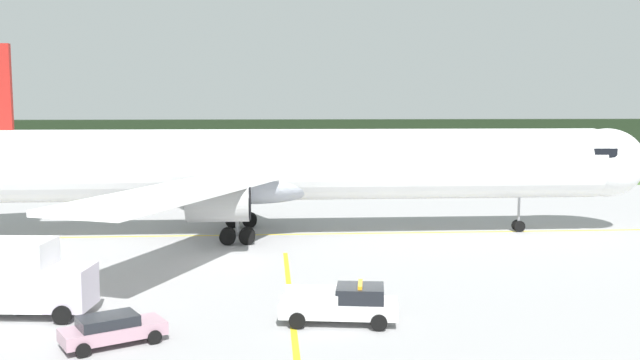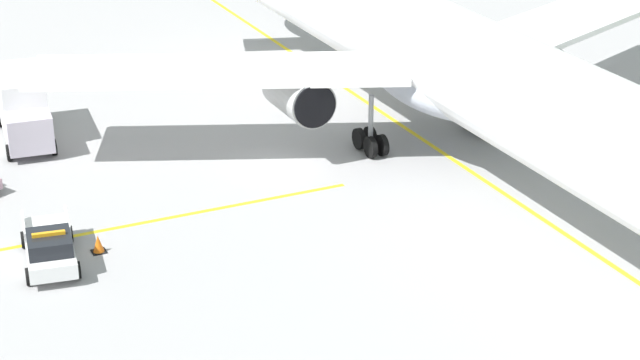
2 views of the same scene
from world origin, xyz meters
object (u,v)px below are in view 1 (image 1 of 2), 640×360
(airliner, at_px, (278,166))
(catering_truck, at_px, (10,276))
(staff_car, at_px, (112,329))
(apron_cone, at_px, (333,301))
(ops_pickup_truck, at_px, (344,304))

(airliner, xyz_separation_m, catering_truck, (-13.27, -20.27, -3.43))
(airliner, distance_m, staff_car, 26.34)
(airliner, height_order, apron_cone, airliner)
(airliner, bearing_deg, staff_car, -106.94)
(staff_car, height_order, apron_cone, staff_car)
(ops_pickup_truck, xyz_separation_m, catering_truck, (-15.86, 2.36, 1.04))
(ops_pickup_truck, bearing_deg, staff_car, -167.94)
(ops_pickup_truck, relative_size, staff_car, 1.25)
(ops_pickup_truck, xyz_separation_m, staff_car, (-10.14, -2.17, -0.20))
(catering_truck, relative_size, staff_car, 1.63)
(airliner, bearing_deg, catering_truck, -123.20)
(ops_pickup_truck, height_order, apron_cone, ops_pickup_truck)
(catering_truck, xyz_separation_m, staff_car, (5.72, -4.53, -1.25))
(airliner, relative_size, staff_car, 13.10)
(catering_truck, bearing_deg, staff_car, -38.38)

